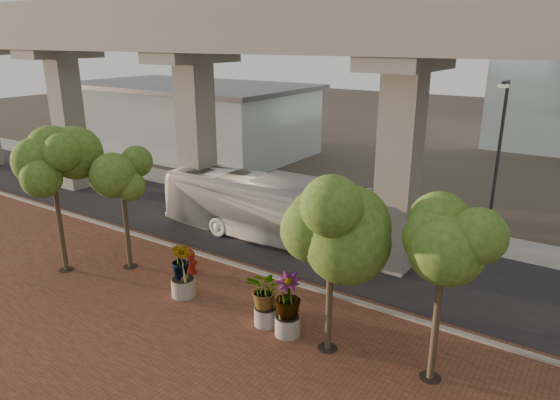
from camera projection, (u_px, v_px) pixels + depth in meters
The scene contains 18 objects.
ground at pixel (263, 253), 25.00m from camera, with size 160.00×160.00×0.00m, color #3C352B.
brick_plaza at pixel (138, 325), 18.66m from camera, with size 70.00×13.00×0.06m, color brown.
asphalt_road at pixel (285, 240), 26.58m from camera, with size 90.00×8.00×0.04m, color black.
curb_strip at pixel (238, 266), 23.39m from camera, with size 70.00×0.25×0.16m, color gray.
far_sidewalk at pixel (333, 212), 30.92m from camera, with size 90.00×3.00×0.06m, color gray.
transit_viaduct at pixel (285, 102), 24.34m from camera, with size 72.00×5.60×12.40m.
station_pavilion at pixel (189, 117), 47.24m from camera, with size 23.00×13.00×6.30m.
transit_bus at pixel (268, 208), 26.39m from camera, with size 2.90×12.35×3.44m, color white.
fire_hydrant at pixel (191, 261), 22.63m from camera, with size 0.59×0.53×1.17m.
planter_front at pixel (266, 292), 18.26m from camera, with size 1.99×1.99×2.19m.
planter_right at pixel (288, 298), 17.59m from camera, with size 2.24×2.24×2.39m.
planter_left at pixel (182, 263), 20.30m from camera, with size 2.19×2.19×2.41m.
street_tree_far_west at pixel (51, 163), 21.51m from camera, with size 3.68×3.68×6.77m.
street_tree_near_west at pixel (121, 174), 22.02m from camera, with size 3.00×3.00×5.87m.
street_tree_near_east at pixel (332, 223), 15.79m from camera, with size 4.22×4.22×6.57m.
street_tree_far_east at pixel (444, 254), 14.41m from camera, with size 3.18×3.18×5.72m.
streetlamp_west at pixel (189, 123), 33.15m from camera, with size 0.42×1.21×8.38m.
streetlamp_east at pixel (497, 160), 22.77m from camera, with size 0.42×1.23×8.49m.
Camera 1 is at (13.48, -18.61, 10.23)m, focal length 32.00 mm.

